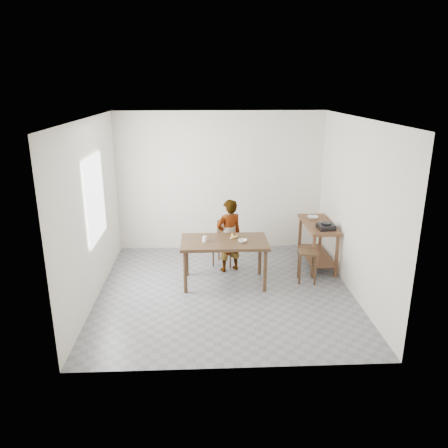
{
  "coord_description": "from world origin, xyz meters",
  "views": [
    {
      "loc": [
        -0.32,
        -6.33,
        3.15
      ],
      "look_at": [
        0.0,
        0.4,
        1.0
      ],
      "focal_mm": 35.0,
      "sensor_mm": 36.0,
      "label": 1
    }
  ],
  "objects_px": {
    "dining_table": "(224,262)",
    "prep_counter": "(317,244)",
    "stool": "(307,266)",
    "dining_chair": "(224,244)",
    "child": "(229,236)"
  },
  "relations": [
    {
      "from": "dining_chair",
      "to": "stool",
      "type": "bearing_deg",
      "value": -10.97
    },
    {
      "from": "dining_table",
      "to": "child",
      "type": "distance_m",
      "value": 0.6
    },
    {
      "from": "child",
      "to": "stool",
      "type": "height_order",
      "value": "child"
    },
    {
      "from": "child",
      "to": "dining_chair",
      "type": "height_order",
      "value": "child"
    },
    {
      "from": "child",
      "to": "stool",
      "type": "relative_size",
      "value": 2.41
    },
    {
      "from": "dining_table",
      "to": "prep_counter",
      "type": "bearing_deg",
      "value": 22.15
    },
    {
      "from": "stool",
      "to": "prep_counter",
      "type": "bearing_deg",
      "value": 63.95
    },
    {
      "from": "prep_counter",
      "to": "dining_table",
      "type": "bearing_deg",
      "value": -157.85
    },
    {
      "from": "dining_chair",
      "to": "stool",
      "type": "distance_m",
      "value": 1.57
    },
    {
      "from": "dining_table",
      "to": "stool",
      "type": "xyz_separation_m",
      "value": [
        1.38,
        0.0,
        -0.11
      ]
    },
    {
      "from": "dining_table",
      "to": "stool",
      "type": "distance_m",
      "value": 1.38
    },
    {
      "from": "prep_counter",
      "to": "child",
      "type": "xyz_separation_m",
      "value": [
        -1.61,
        -0.18,
        0.25
      ]
    },
    {
      "from": "dining_table",
      "to": "dining_chair",
      "type": "height_order",
      "value": "dining_chair"
    },
    {
      "from": "prep_counter",
      "to": "stool",
      "type": "xyz_separation_m",
      "value": [
        -0.34,
        -0.7,
        -0.13
      ]
    },
    {
      "from": "child",
      "to": "dining_chair",
      "type": "relative_size",
      "value": 1.66
    }
  ]
}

